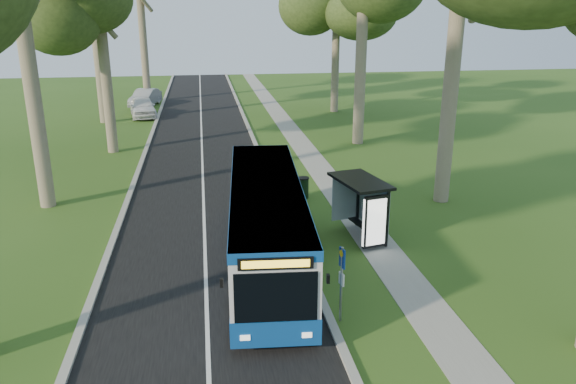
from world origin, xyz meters
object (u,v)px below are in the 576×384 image
object	(u,v)px
bus_shelter	(366,200)
bus	(266,224)
bus_stop_sign	(342,275)
litter_bin	(303,188)
car_white	(143,107)
car_silver	(145,98)

from	to	relation	value
bus_shelter	bus	bearing A→B (deg)	-171.52
bus_stop_sign	bus_shelter	xyz separation A→B (m)	(2.30, 5.51, 0.22)
bus_stop_sign	litter_bin	distance (m)	11.11
car_white	bus_stop_sign	bearing A→B (deg)	-84.56
bus	litter_bin	bearing A→B (deg)	74.26
bus	bus_stop_sign	xyz separation A→B (m)	(1.66, -4.02, -0.08)
car_white	car_silver	world-z (taller)	car_white
litter_bin	car_silver	xyz separation A→B (m)	(-9.67, 27.92, 0.26)
litter_bin	car_silver	distance (m)	29.55
bus_shelter	litter_bin	bearing A→B (deg)	92.14
bus_stop_sign	bus_shelter	world-z (taller)	bus_shelter
bus_shelter	car_silver	world-z (taller)	bus_shelter
bus	bus_stop_sign	size ratio (longest dim) A/B	4.92
bus	car_silver	bearing A→B (deg)	105.70
bus_stop_sign	bus	bearing A→B (deg)	100.91
bus_shelter	litter_bin	xyz separation A→B (m)	(-1.41, 5.52, -1.17)
bus	car_white	world-z (taller)	bus
bus	litter_bin	distance (m)	7.53
bus_stop_sign	car_silver	world-z (taller)	bus_stop_sign
bus_stop_sign	litter_bin	world-z (taller)	bus_stop_sign
bus	bus_shelter	world-z (taller)	bus
bus_shelter	car_silver	bearing A→B (deg)	96.10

